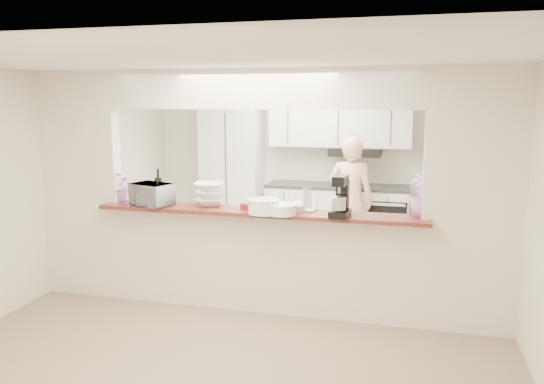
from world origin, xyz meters
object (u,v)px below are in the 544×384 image
(refrigerator, at_px, (450,196))
(toaster_oven, at_px, (152,194))
(person, at_px, (350,200))
(stand_mixer, at_px, (341,198))

(refrigerator, bearing_deg, toaster_oven, -139.33)
(refrigerator, relative_size, person, 1.00)
(person, bearing_deg, stand_mixer, 99.46)
(stand_mixer, distance_m, person, 2.18)
(refrigerator, xyz_separation_m, person, (-1.33, -0.65, 0.00))
(stand_mixer, height_order, person, person)
(refrigerator, relative_size, toaster_oven, 4.00)
(person, bearing_deg, toaster_oven, 54.26)
(toaster_oven, bearing_deg, refrigerator, 60.33)
(refrigerator, height_order, stand_mixer, refrigerator)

